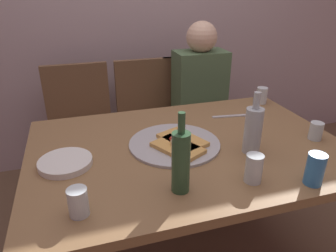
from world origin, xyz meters
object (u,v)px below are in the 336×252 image
object	(u,v)px
pizza_tray	(174,144)
tumbler_near	(254,168)
chair_left	(81,123)
chair_middle	(150,115)
beer_bottle	(253,129)
pizza_slice_extra	(182,139)
guest_in_sweater	(204,101)
soda_can	(315,169)
short_glass	(262,95)
water_bottle	(181,161)
plate_stack	(65,163)
dining_table	(188,159)
tumbler_far	(316,131)
table_knife	(232,116)
wine_glass	(78,202)
pizza_slice_last	(177,147)
chair_right	(195,110)

from	to	relation	value
pizza_tray	tumbler_near	xyz separation A→B (m)	(0.19, -0.35, 0.05)
chair_left	chair_middle	size ratio (longest dim) A/B	1.00
beer_bottle	chair_left	xyz separation A→B (m)	(-0.69, 1.02, -0.32)
pizza_slice_extra	guest_in_sweater	size ratio (longest dim) A/B	0.22
pizza_slice_extra	soda_can	world-z (taller)	soda_can
beer_bottle	chair_middle	xyz separation A→B (m)	(-0.20, 1.02, -0.32)
guest_in_sweater	short_glass	bearing A→B (deg)	121.75
water_bottle	plate_stack	distance (m)	0.50
pizza_slice_extra	chair_left	bearing A→B (deg)	116.47
dining_table	tumbler_far	bearing A→B (deg)	-11.34
dining_table	table_knife	xyz separation A→B (m)	(0.34, 0.24, 0.08)
short_glass	chair_middle	distance (m)	0.81
tumbler_far	short_glass	size ratio (longest dim) A/B	0.86
tumbler_far	wine_glass	xyz separation A→B (m)	(-1.08, -0.22, 0.01)
water_bottle	table_knife	bearing A→B (deg)	48.28
pizza_slice_last	chair_right	xyz separation A→B (m)	(0.46, 0.93, -0.24)
chair_right	pizza_slice_last	bearing A→B (deg)	63.58
pizza_slice_extra	water_bottle	bearing A→B (deg)	-110.39
pizza_slice_last	short_glass	xyz separation A→B (m)	(0.68, 0.42, 0.03)
tumbler_near	soda_can	distance (m)	0.22
water_bottle	tumbler_near	distance (m)	0.28
short_glass	chair_right	bearing A→B (deg)	113.46
soda_can	beer_bottle	bearing A→B (deg)	108.41
tumbler_far	guest_in_sweater	world-z (taller)	guest_in_sweater
plate_stack	chair_middle	size ratio (longest dim) A/B	0.24
water_bottle	guest_in_sweater	distance (m)	1.19
pizza_tray	table_knife	size ratio (longest dim) A/B	1.88
pizza_slice_last	tumbler_near	xyz separation A→B (m)	(0.20, -0.29, 0.03)
table_knife	water_bottle	bearing A→B (deg)	56.03
plate_stack	guest_in_sweater	world-z (taller)	guest_in_sweater
pizza_slice_last	pizza_tray	bearing A→B (deg)	82.59
wine_glass	chair_left	world-z (taller)	chair_left
pizza_tray	beer_bottle	xyz separation A→B (m)	(0.30, -0.16, 0.10)
wine_glass	table_knife	size ratio (longest dim) A/B	0.43
pizza_slice_extra	chair_middle	size ratio (longest dim) A/B	0.28
soda_can	wine_glass	bearing A→B (deg)	174.68
soda_can	chair_middle	bearing A→B (deg)	102.84
dining_table	short_glass	bearing A→B (deg)	31.54
pizza_slice_extra	beer_bottle	bearing A→B (deg)	-30.42
chair_left	table_knife	bearing A→B (deg)	141.09
pizza_slice_last	pizza_slice_extra	size ratio (longest dim) A/B	1.01
table_knife	chair_left	size ratio (longest dim) A/B	0.24
water_bottle	short_glass	world-z (taller)	water_bottle
water_bottle	soda_can	size ratio (longest dim) A/B	2.45
dining_table	wine_glass	distance (m)	0.61
beer_bottle	chair_right	size ratio (longest dim) A/B	0.30
soda_can	guest_in_sweater	xyz separation A→B (m)	(0.06, 1.15, -0.15)
pizza_tray	guest_in_sweater	xyz separation A→B (m)	(0.45, 0.71, -0.09)
water_bottle	chair_left	size ratio (longest dim) A/B	0.33
wine_glass	pizza_tray	bearing A→B (deg)	39.31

